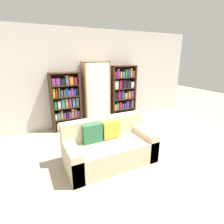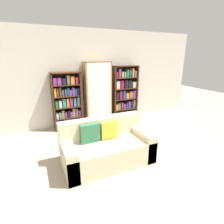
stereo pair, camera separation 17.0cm
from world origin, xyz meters
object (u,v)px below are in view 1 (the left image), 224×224
at_px(bookshelf_left, 66,103).
at_px(display_cabinet, 96,94).
at_px(wine_bottle, 137,128).
at_px(couch, 109,148).
at_px(bookshelf_right, 123,94).

height_order(bookshelf_left, display_cabinet, display_cabinet).
relative_size(display_cabinet, wine_bottle, 4.56).
height_order(couch, display_cabinet, display_cabinet).
bearing_deg(wine_bottle, display_cabinet, 119.09).
xyz_separation_m(couch, bookshelf_left, (-0.33, 2.01, 0.46)).
xyz_separation_m(display_cabinet, bookshelf_right, (0.91, 0.02, -0.09)).
xyz_separation_m(bookshelf_left, wine_bottle, (1.55, -1.21, -0.59)).
bearing_deg(bookshelf_right, wine_bottle, -101.42).
xyz_separation_m(bookshelf_left, display_cabinet, (0.89, -0.02, 0.16)).
height_order(display_cabinet, bookshelf_right, display_cabinet).
bearing_deg(bookshelf_left, bookshelf_right, 0.01).
xyz_separation_m(couch, display_cabinet, (0.55, 1.99, 0.61)).
height_order(bookshelf_left, wine_bottle, bookshelf_left).
relative_size(bookshelf_left, bookshelf_right, 0.92).
distance_m(bookshelf_left, wine_bottle, 2.06).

